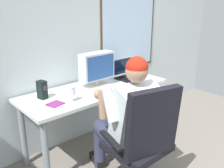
# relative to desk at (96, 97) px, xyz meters

# --- Properties ---
(wall_rear) EXTENTS (5.33, 0.08, 2.62)m
(wall_rear) POSITION_rel_desk_xyz_m (0.10, 0.38, 0.67)
(wall_rear) COLOR silver
(wall_rear) RESTS_ON ground
(desk) EXTENTS (1.70, 0.64, 0.75)m
(desk) POSITION_rel_desk_xyz_m (0.00, 0.00, 0.00)
(desk) COLOR gray
(desk) RESTS_ON ground
(office_chair) EXTENTS (0.64, 0.62, 1.06)m
(office_chair) POSITION_rel_desk_xyz_m (-0.18, -0.88, -0.06)
(office_chair) COLOR black
(office_chair) RESTS_ON ground
(person_seated) EXTENTS (0.62, 0.83, 1.26)m
(person_seated) POSITION_rel_desk_xyz_m (-0.13, -0.63, 0.01)
(person_seated) COLOR #30344C
(person_seated) RESTS_ON ground
(crt_monitor) EXTENTS (0.40, 0.23, 0.39)m
(crt_monitor) POSITION_rel_desk_xyz_m (0.05, 0.04, 0.32)
(crt_monitor) COLOR beige
(crt_monitor) RESTS_ON desk
(laptop) EXTENTS (0.31, 0.31, 0.23)m
(laptop) POSITION_rel_desk_xyz_m (0.52, 0.07, 0.16)
(laptop) COLOR black
(laptop) RESTS_ON desk
(wine_glass) EXTENTS (0.07, 0.07, 0.15)m
(wine_glass) POSITION_rel_desk_xyz_m (-0.41, -0.15, 0.20)
(wine_glass) COLOR silver
(wine_glass) RESTS_ON desk
(desk_speaker) EXTENTS (0.08, 0.11, 0.18)m
(desk_speaker) POSITION_rel_desk_xyz_m (-0.59, 0.11, 0.19)
(desk_speaker) COLOR black
(desk_speaker) RESTS_ON desk
(cd_case) EXTENTS (0.17, 0.15, 0.01)m
(cd_case) POSITION_rel_desk_xyz_m (-0.57, -0.11, 0.11)
(cd_case) COLOR #822472
(cd_case) RESTS_ON desk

